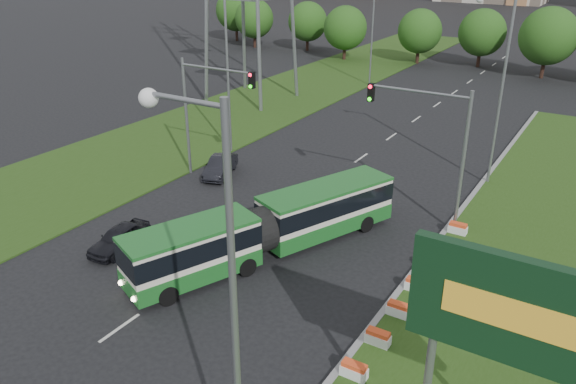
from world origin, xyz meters
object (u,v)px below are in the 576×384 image
Objects in this scene: car_left_near at (119,238)px; pedestrian at (148,271)px; articulated_bus at (266,226)px; billboard at (528,328)px; shopping_trolley at (130,288)px; traffic_mast_median at (436,135)px; car_left_far at (220,166)px; traffic_mast_left at (204,101)px.

car_left_near is 2.24× the size of pedestrian.
billboard is at bearing -9.71° from articulated_bus.
billboard is 2.10× the size of car_left_near.
pedestrian is (3.87, -1.80, 0.20)m from car_left_near.
car_left_near is at bearing 124.14° from shopping_trolley.
traffic_mast_median reaches higher than car_left_far.
pedestrian is at bearing -30.50° from car_left_near.
car_left_far is (-1.88, 10.96, 0.01)m from car_left_near.
shopping_trolley is (-0.45, -0.83, -0.59)m from pedestrian.
articulated_bus is 6.32m from pedestrian.
articulated_bus is 7.34m from shopping_trolley.
billboard is at bearing -55.24° from car_left_far.
billboard is at bearing -33.55° from traffic_mast_left.
traffic_mast_median reaches higher than pedestrian.
billboard is 1.00× the size of traffic_mast_median.
traffic_mast_left reaches higher than articulated_bus.
shopping_trolley is at bearing -65.77° from traffic_mast_left.
car_left_far is at bearing 93.01° from shopping_trolley.
car_left_far is (-22.13, 15.72, -5.51)m from billboard.
car_left_near is 4.34m from shopping_trolley.
billboard and traffic_mast_left have the same top height.
billboard is 4.71× the size of pedestrian.
articulated_bus is 3.80× the size of car_left_far.
shopping_trolley is (3.42, -2.63, -0.39)m from car_left_near.
traffic_mast_median is 16.43m from pedestrian.
billboard is at bearing -25.48° from shopping_trolley.
billboard is 16.65m from articulated_bus.
shopping_trolley is at bearing 148.41° from pedestrian.
traffic_mast_median is 10.33m from articulated_bus.
billboard reaches higher than shopping_trolley.
articulated_bus is at bearing -30.61° from pedestrian.
traffic_mast_median is 17.67m from car_left_near.
traffic_mast_left is 11.80m from articulated_bus.
shopping_trolley is at bearing -123.98° from traffic_mast_median.
car_left_near is 7.38× the size of shopping_trolley.
car_left_near is 4.27m from pedestrian.
car_left_near is at bearing -76.95° from traffic_mast_left.
shopping_trolley is (-3.31, -6.43, -1.28)m from articulated_bus.
billboard is 15.53× the size of shopping_trolley.
articulated_bus is at bearing -129.05° from traffic_mast_median.
traffic_mast_left reaches higher than car_left_far.
traffic_mast_median is at bearing -37.83° from pedestrian.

